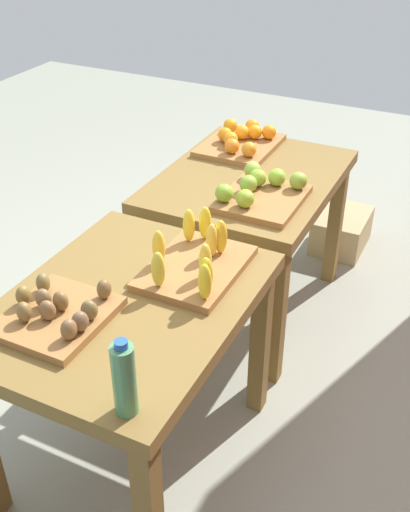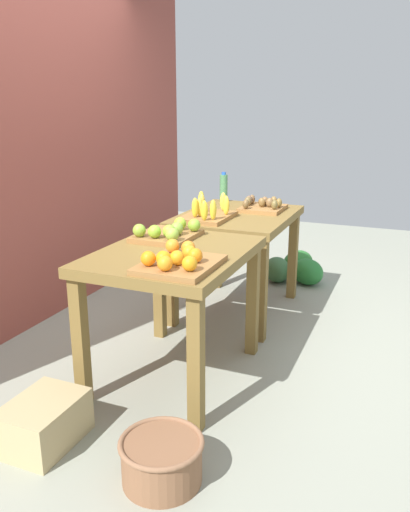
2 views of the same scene
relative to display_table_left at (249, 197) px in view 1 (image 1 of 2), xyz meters
The scene contains 10 objects.
ground_plane 0.88m from the display_table_left, ahead, with size 8.00×8.00×0.00m, color gray.
display_table_left is the anchor object (origin of this frame).
display_table_right 1.12m from the display_table_left, ahead, with size 1.04×0.80×0.79m.
orange_bin 0.37m from the display_table_left, 149.41° to the right, with size 0.44×0.36×0.11m.
apple_bin 0.30m from the display_table_left, 32.74° to the left, with size 0.40×0.34×0.11m.
banana_crate 0.89m from the display_table_left, ahead, with size 0.44×0.32×0.17m.
kiwi_bin 1.33m from the display_table_left, ahead, with size 0.36×0.32×0.10m.
water_bottle 1.60m from the display_table_left, 10.21° to the left, with size 0.07×0.07×0.25m.
wicker_basket 1.09m from the display_table_left, 157.83° to the right, with size 0.38×0.38×0.20m.
cardboard_produce_box 1.05m from the display_table_left, 160.38° to the left, with size 0.40×0.30×0.23m, color tan.
Camera 1 is at (2.01, 1.02, 2.09)m, focal length 43.87 mm.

